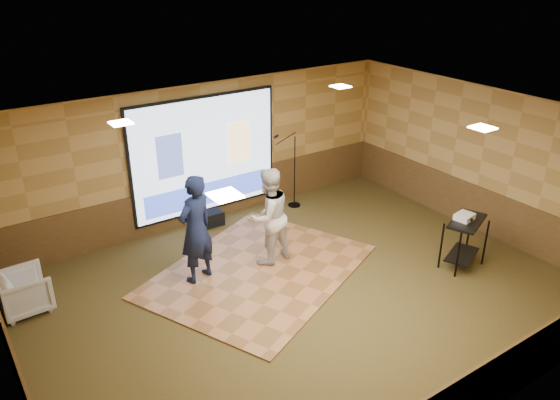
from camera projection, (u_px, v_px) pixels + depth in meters
ground at (302, 293)px, 9.41m from camera, size 9.00×9.00×0.00m
room_shell at (304, 182)px, 8.54m from camera, size 9.04×7.04×3.02m
wainscot_back at (207, 199)px, 11.83m from camera, size 9.00×0.04×0.95m
wainscot_front at (473, 397)px, 6.60m from camera, size 9.00×0.04×0.95m
wainscot_left at (18, 376)px, 6.92m from camera, size 0.04×7.00×0.95m
wainscot_right at (473, 206)px, 11.50m from camera, size 0.04×7.00×0.95m
projector_screen at (206, 156)px, 11.38m from camera, size 3.32×0.06×2.52m
downlight_nw at (121, 123)px, 8.40m from camera, size 0.32×0.32×0.02m
downlight_ne at (341, 86)px, 10.65m from camera, size 0.32×0.32×0.02m
downlight_sw at (225, 195)px, 5.92m from camera, size 0.32×0.32×0.02m
downlight_se at (483, 128)px, 8.17m from camera, size 0.32×0.32×0.02m
dance_floor at (259, 271)px, 10.05m from camera, size 4.80×4.33×0.03m
player_left at (196, 229)px, 9.39m from camera, size 0.83×0.67×1.99m
player_right at (268, 216)px, 9.99m from camera, size 0.98×0.81×1.86m
av_table at (465, 234)px, 9.96m from camera, size 0.91×0.48×0.96m
projector at (464, 217)px, 9.84m from camera, size 0.37×0.33×0.11m
mic_stand at (292, 186)px, 12.43m from camera, size 0.71×0.29×1.80m
banquet_chair at (25, 291)px, 8.85m from camera, size 0.79×0.77×0.70m
duffel_bag at (211, 218)px, 11.70m from camera, size 0.51×0.35×0.31m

